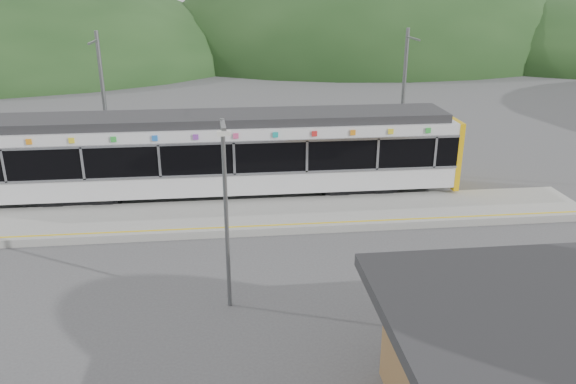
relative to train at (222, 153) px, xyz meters
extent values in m
plane|color=#4C4C4F|center=(1.73, -6.00, -2.06)|extent=(120.00, 120.00, 0.00)
ellipsoid|color=#1E3D19|center=(17.73, 48.00, -2.06)|extent=(52.00, 39.00, 26.00)
cube|color=#9E9E99|center=(1.73, -2.70, -1.91)|extent=(26.00, 3.20, 0.30)
cube|color=yellow|center=(1.73, -4.00, -1.76)|extent=(26.00, 0.10, 0.01)
cube|color=black|center=(-6.02, 0.00, -1.76)|extent=(3.20, 2.20, 0.56)
cube|color=black|center=(5.98, 0.00, -1.76)|extent=(3.20, 2.20, 0.56)
cube|color=silver|center=(-0.02, 0.00, -1.02)|extent=(20.00, 2.90, 0.92)
cube|color=black|center=(-0.02, 0.00, 0.16)|extent=(20.00, 2.96, 1.45)
cube|color=silver|center=(-0.02, -1.50, -0.51)|extent=(20.00, 0.05, 0.10)
cube|color=silver|center=(-0.02, -1.50, 0.84)|extent=(20.00, 0.05, 0.10)
cube|color=silver|center=(-0.02, 0.00, 1.11)|extent=(20.00, 2.90, 0.45)
cube|color=#2D2D30|center=(-0.02, 0.00, 1.52)|extent=(19.40, 2.50, 0.36)
cube|color=#F0B60C|center=(10.10, 0.00, -0.16)|extent=(0.24, 2.92, 3.00)
cube|color=silver|center=(-8.52, -1.50, 0.16)|extent=(0.10, 0.05, 1.35)
cube|color=silver|center=(-5.52, -1.50, 0.16)|extent=(0.10, 0.05, 1.35)
cube|color=silver|center=(-2.52, -1.50, 0.16)|extent=(0.10, 0.05, 1.35)
cube|color=silver|center=(0.48, -1.50, 0.16)|extent=(0.10, 0.05, 1.35)
cube|color=silver|center=(3.48, -1.50, 0.16)|extent=(0.10, 0.05, 1.35)
cube|color=silver|center=(6.48, -1.50, 0.16)|extent=(0.10, 0.05, 1.35)
cube|color=silver|center=(8.98, -1.50, 0.16)|extent=(0.10, 0.05, 1.35)
cube|color=orange|center=(-7.42, -1.49, 1.12)|extent=(0.22, 0.04, 0.22)
cube|color=yellow|center=(-5.82, -1.49, 1.12)|extent=(0.22, 0.04, 0.22)
cube|color=green|center=(-4.22, -1.49, 1.12)|extent=(0.22, 0.04, 0.22)
cube|color=blue|center=(-2.62, -1.49, 1.12)|extent=(0.22, 0.04, 0.22)
cube|color=purple|center=(-1.02, -1.49, 1.12)|extent=(0.22, 0.04, 0.22)
cube|color=#E54C8C|center=(0.58, -1.49, 1.12)|extent=(0.22, 0.04, 0.22)
cube|color=#19A5A5|center=(2.18, -1.49, 1.12)|extent=(0.22, 0.04, 0.22)
cube|color=red|center=(3.78, -1.49, 1.12)|extent=(0.22, 0.04, 0.22)
cube|color=orange|center=(5.38, -1.49, 1.12)|extent=(0.22, 0.04, 0.22)
cube|color=yellow|center=(6.98, -1.49, 1.12)|extent=(0.22, 0.04, 0.22)
cube|color=green|center=(8.58, -1.49, 1.12)|extent=(0.22, 0.04, 0.22)
cylinder|color=slate|center=(-5.27, 2.60, 1.44)|extent=(0.18, 0.18, 7.00)
cube|color=slate|center=(-5.27, 1.80, 4.54)|extent=(0.08, 1.80, 0.08)
cylinder|color=slate|center=(8.73, 2.60, 1.44)|extent=(0.18, 0.18, 7.00)
cube|color=slate|center=(8.73, 1.80, 4.54)|extent=(0.08, 1.80, 0.08)
cylinder|color=slate|center=(0.13, -9.00, 0.75)|extent=(0.12, 0.12, 5.64)
cube|color=slate|center=(0.13, -9.42, 3.48)|extent=(0.16, 0.94, 0.12)
cube|color=silver|center=(0.13, -9.84, 3.40)|extent=(0.36, 0.20, 0.12)
camera|label=1|loc=(0.26, -23.48, 6.92)|focal=35.00mm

